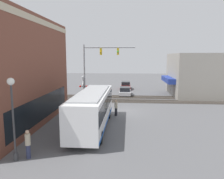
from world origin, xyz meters
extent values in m
plane|color=#565659|center=(0.00, 0.00, 0.00)|extent=(120.00, 120.00, 0.00)
cube|color=beige|center=(-5.71, 7.65, 9.45)|extent=(15.85, 0.36, 0.50)
cube|color=black|center=(-5.71, 7.55, 1.70)|extent=(13.15, 0.12, 2.20)
cube|color=gray|center=(11.85, -11.40, 3.45)|extent=(10.36, 7.81, 6.89)
cube|color=navy|center=(11.85, -6.95, 2.60)|extent=(7.25, 1.20, 0.80)
cube|color=white|center=(-6.34, 2.80, 1.81)|extent=(10.74, 2.55, 2.77)
cube|color=black|center=(-6.34, 2.80, 2.22)|extent=(10.53, 2.59, 1.16)
cube|color=#194CA5|center=(-6.34, 2.80, 0.59)|extent=(10.53, 2.58, 0.24)
cube|color=#A5A8AA|center=(-6.34, 2.80, 3.25)|extent=(9.13, 2.17, 0.12)
cylinder|color=black|center=(-3.17, 2.80, 0.50)|extent=(1.00, 2.57, 1.00)
cylinder|color=black|center=(-9.91, 2.80, 0.50)|extent=(1.00, 2.57, 1.00)
cylinder|color=gray|center=(4.66, 5.74, 4.00)|extent=(0.20, 0.20, 8.00)
cylinder|color=gray|center=(4.66, 2.27, 7.60)|extent=(0.16, 6.95, 0.16)
cube|color=gold|center=(4.66, 3.43, 7.05)|extent=(0.30, 0.27, 0.90)
sphere|color=yellow|center=(4.50, 3.43, 7.05)|extent=(0.20, 0.20, 0.20)
cube|color=gold|center=(4.66, 1.11, 7.05)|extent=(0.30, 0.27, 0.90)
sphere|color=green|center=(4.50, 1.11, 7.05)|extent=(0.20, 0.20, 0.20)
cylinder|color=gray|center=(4.50, 5.87, 1.80)|extent=(0.14, 0.14, 3.60)
cube|color=white|center=(4.50, 5.87, 3.10)|extent=(1.41, 0.06, 1.41)
cube|color=white|center=(4.50, 5.87, 3.10)|extent=(1.41, 0.06, 1.41)
cylinder|color=#38383A|center=(4.50, 5.87, 2.30)|extent=(0.08, 0.90, 0.08)
sphere|color=red|center=(4.45, 5.42, 2.30)|extent=(0.28, 0.28, 0.28)
sphere|color=red|center=(4.45, 6.32, 2.30)|extent=(0.28, 0.28, 0.28)
cylinder|color=#38383A|center=(-12.90, 6.50, 0.25)|extent=(0.28, 0.28, 0.50)
cylinder|color=#38383A|center=(-12.90, 6.50, 2.34)|extent=(0.12, 0.12, 4.68)
sphere|color=white|center=(-12.90, 6.50, 4.90)|extent=(0.44, 0.44, 0.44)
cube|color=#332D28|center=(6.00, 0.00, 0.01)|extent=(2.60, 60.00, 0.03)
cube|color=#6B6056|center=(5.28, 0.00, 0.07)|extent=(0.07, 60.00, 0.15)
cube|color=#6B6056|center=(6.72, 0.00, 0.07)|extent=(0.07, 60.00, 0.15)
cube|color=#332D28|center=(9.20, 0.00, 0.01)|extent=(2.60, 60.00, 0.03)
cube|color=#6B6056|center=(8.48, 0.00, 0.07)|extent=(0.07, 60.00, 0.15)
cube|color=#6B6056|center=(9.92, 0.00, 0.07)|extent=(0.07, 60.00, 0.15)
cube|color=#B7B7BC|center=(10.72, 0.20, 0.52)|extent=(4.50, 1.80, 0.53)
cube|color=black|center=(10.49, 0.20, 1.11)|extent=(2.47, 1.62, 0.64)
cylinder|color=black|center=(12.11, 0.20, 0.32)|extent=(0.64, 1.82, 0.64)
cylinder|color=black|center=(9.32, 0.20, 0.32)|extent=(0.64, 1.82, 0.64)
cube|color=#B21E19|center=(18.07, 0.20, 0.55)|extent=(4.52, 1.80, 0.59)
cube|color=black|center=(17.84, 0.20, 1.19)|extent=(2.49, 1.62, 0.69)
cylinder|color=black|center=(19.47, 0.20, 0.32)|extent=(0.64, 1.82, 0.64)
cylinder|color=black|center=(16.67, 0.20, 0.32)|extent=(0.64, 1.82, 0.64)
cylinder|color=#2D3351|center=(-12.54, 5.86, 0.44)|extent=(0.28, 0.28, 0.87)
cylinder|color=#B2A58C|center=(-12.54, 5.86, 1.24)|extent=(0.34, 0.34, 0.73)
sphere|color=tan|center=(-12.54, 5.86, 1.72)|extent=(0.24, 0.24, 0.24)
cylinder|color=black|center=(-1.99, 0.96, 0.41)|extent=(0.28, 0.28, 0.83)
cylinder|color=#B2A58C|center=(-1.99, 0.96, 1.17)|extent=(0.34, 0.34, 0.69)
sphere|color=tan|center=(-1.99, 0.96, 1.63)|extent=(0.22, 0.22, 0.22)
camera|label=1|loc=(-25.06, -0.39, 6.31)|focal=35.00mm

